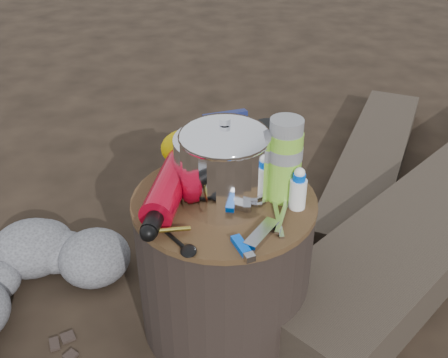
{
  "coord_description": "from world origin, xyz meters",
  "views": [
    {
      "loc": [
        -0.01,
        -1.09,
        1.16
      ],
      "look_at": [
        0.0,
        0.0,
        0.48
      ],
      "focal_mm": 42.61,
      "sensor_mm": 36.0,
      "label": 1
    }
  ],
  "objects_px": {
    "camping_pot": "(225,163)",
    "fuel_bottle": "(169,188)",
    "stump": "(224,264)",
    "travel_mug": "(269,147)",
    "thermos": "(284,160)"
  },
  "relations": [
    {
      "from": "thermos",
      "to": "stump",
      "type": "bearing_deg",
      "value": -175.68
    },
    {
      "from": "stump",
      "to": "thermos",
      "type": "bearing_deg",
      "value": 4.32
    },
    {
      "from": "travel_mug",
      "to": "fuel_bottle",
      "type": "bearing_deg",
      "value": -147.68
    },
    {
      "from": "camping_pot",
      "to": "fuel_bottle",
      "type": "height_order",
      "value": "camping_pot"
    },
    {
      "from": "stump",
      "to": "fuel_bottle",
      "type": "distance_m",
      "value": 0.28
    },
    {
      "from": "camping_pot",
      "to": "travel_mug",
      "type": "distance_m",
      "value": 0.2
    },
    {
      "from": "camping_pot",
      "to": "thermos",
      "type": "bearing_deg",
      "value": 6.56
    },
    {
      "from": "camping_pot",
      "to": "travel_mug",
      "type": "bearing_deg",
      "value": 52.92
    },
    {
      "from": "stump",
      "to": "camping_pot",
      "type": "relative_size",
      "value": 2.17
    },
    {
      "from": "stump",
      "to": "travel_mug",
      "type": "distance_m",
      "value": 0.34
    },
    {
      "from": "stump",
      "to": "camping_pot",
      "type": "distance_m",
      "value": 0.32
    },
    {
      "from": "fuel_bottle",
      "to": "travel_mug",
      "type": "bearing_deg",
      "value": 42.05
    },
    {
      "from": "camping_pot",
      "to": "travel_mug",
      "type": "relative_size",
      "value": 1.68
    },
    {
      "from": "stump",
      "to": "camping_pot",
      "type": "height_order",
      "value": "camping_pot"
    },
    {
      "from": "stump",
      "to": "fuel_bottle",
      "type": "height_order",
      "value": "fuel_bottle"
    }
  ]
}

